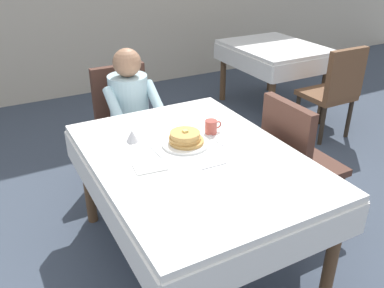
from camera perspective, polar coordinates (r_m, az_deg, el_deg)
name	(u,v)px	position (r m, az deg, el deg)	size (l,w,h in m)	color
ground_plane	(194,255)	(2.75, 0.28, -15.20)	(14.00, 14.00, 0.00)	#3D4756
dining_table_main	(194,169)	(2.36, 0.31, -3.47)	(1.12, 1.52, 0.74)	white
chair_diner	(125,117)	(3.38, -9.34, 3.74)	(0.44, 0.45, 0.93)	#4C2D23
diner_person	(130,107)	(3.19, -8.56, 5.05)	(0.40, 0.43, 1.12)	silver
chair_right_side	(295,156)	(2.82, 14.17, -1.68)	(0.45, 0.44, 0.93)	#4C2D23
plate_breakfast	(185,143)	(2.43, -0.93, 0.09)	(0.28, 0.28, 0.02)	white
breakfast_stack	(186,138)	(2.41, -0.91, 0.89)	(0.21, 0.21, 0.08)	tan
cup_coffee	(211,127)	(2.56, 2.70, 2.42)	(0.11, 0.08, 0.08)	#B24C42
syrup_pitcher	(132,136)	(2.48, -8.32, 1.14)	(0.08, 0.08, 0.07)	silver
fork_left_of_plate	(157,153)	(2.34, -4.83, -1.23)	(0.18, 0.01, 0.01)	silver
knife_right_of_plate	(215,139)	(2.50, 3.15, 0.74)	(0.20, 0.01, 0.01)	silver
spoon_near_edge	(214,166)	(2.21, 3.13, -3.04)	(0.15, 0.01, 0.01)	silver
napkin_folded	(150,167)	(2.20, -5.86, -3.21)	(0.17, 0.12, 0.01)	white
background_table_far	(274,55)	(4.85, 11.30, 12.00)	(0.92, 1.12, 0.74)	white
background_chair_empty	(335,88)	(4.22, 19.27, 7.39)	(0.44, 0.45, 0.93)	brown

